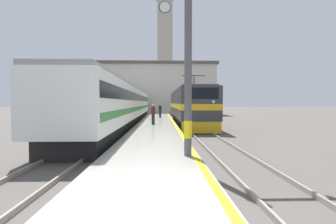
# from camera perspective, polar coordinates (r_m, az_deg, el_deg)

# --- Properties ---
(ground_plane) EXTENTS (200.00, 200.00, 0.00)m
(ground_plane) POSITION_cam_1_polar(r_m,az_deg,el_deg) (34.29, -2.18, -1.67)
(ground_plane) COLOR #514C47
(platform) EXTENTS (3.36, 140.00, 0.43)m
(platform) POSITION_cam_1_polar(r_m,az_deg,el_deg) (29.29, -2.28, -1.90)
(platform) COLOR #ADA89E
(platform) RESTS_ON ground
(rail_track_near) EXTENTS (2.83, 140.00, 0.16)m
(rail_track_near) POSITION_cam_1_polar(r_m,az_deg,el_deg) (29.44, 3.96, -2.23)
(rail_track_near) COLOR #514C47
(rail_track_near) RESTS_ON ground
(rail_track_far) EXTENTS (2.84, 140.00, 0.16)m
(rail_track_far) POSITION_cam_1_polar(r_m,az_deg,el_deg) (29.52, -8.60, -2.24)
(rail_track_far) COLOR #514C47
(rail_track_far) RESTS_ON ground
(locomotive_train) EXTENTS (2.92, 18.12, 4.57)m
(locomotive_train) POSITION_cam_1_polar(r_m,az_deg,el_deg) (27.09, 4.43, 1.24)
(locomotive_train) COLOR black
(locomotive_train) RESTS_ON ground
(passenger_train) EXTENTS (2.92, 35.65, 3.70)m
(passenger_train) POSITION_cam_1_polar(r_m,az_deg,el_deg) (27.03, -9.26, 1.55)
(passenger_train) COLOR black
(passenger_train) RESTS_ON ground
(catenary_mast) EXTENTS (2.21, 0.27, 7.21)m
(catenary_mast) POSITION_cam_1_polar(r_m,az_deg,el_deg) (9.07, 4.88, 13.27)
(catenary_mast) COLOR #4C4C51
(catenary_mast) RESTS_ON platform
(person_on_platform) EXTENTS (0.34, 0.34, 1.67)m
(person_on_platform) POSITION_cam_1_polar(r_m,az_deg,el_deg) (21.77, -3.25, -0.39)
(person_on_platform) COLOR #23232D
(person_on_platform) RESTS_ON platform
(second_waiting_passenger) EXTENTS (0.34, 0.34, 1.63)m
(second_waiting_passenger) POSITION_cam_1_polar(r_m,az_deg,el_deg) (31.90, -1.74, 0.35)
(second_waiting_passenger) COLOR #23232D
(second_waiting_passenger) RESTS_ON platform
(clock_tower) EXTENTS (4.24, 4.24, 28.85)m
(clock_tower) POSITION_cam_1_polar(r_m,az_deg,el_deg) (61.90, -0.69, 14.13)
(clock_tower) COLOR #ADA393
(clock_tower) RESTS_ON ground
(station_building) EXTENTS (27.56, 6.60, 9.53)m
(station_building) POSITION_cam_1_polar(r_m,az_deg,el_deg) (49.09, -5.82, 5.04)
(station_building) COLOR beige
(station_building) RESTS_ON ground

